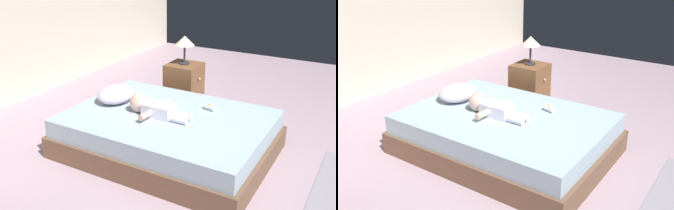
% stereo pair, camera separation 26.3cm
% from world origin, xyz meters
% --- Properties ---
extents(ground_plane, '(8.00, 8.00, 0.00)m').
position_xyz_m(ground_plane, '(0.00, 0.00, 0.00)').
color(ground_plane, '#B297A5').
extents(bed, '(1.35, 1.87, 0.38)m').
position_xyz_m(bed, '(0.12, 0.68, 0.19)').
color(bed, brown).
rests_on(bed, ground_plane).
extents(pillow, '(0.42, 0.35, 0.16)m').
position_xyz_m(pillow, '(0.15, 1.29, 0.46)').
color(pillow, silver).
rests_on(pillow, bed).
extents(baby, '(0.47, 0.61, 0.17)m').
position_xyz_m(baby, '(0.06, 0.80, 0.44)').
color(baby, white).
rests_on(baby, bed).
extents(toothbrush, '(0.05, 0.16, 0.02)m').
position_xyz_m(toothbrush, '(0.25, 0.83, 0.39)').
color(toothbrush, purple).
rests_on(toothbrush, bed).
extents(nightstand, '(0.37, 0.40, 0.54)m').
position_xyz_m(nightstand, '(1.17, 1.06, 0.27)').
color(nightstand, brown).
rests_on(nightstand, ground_plane).
extents(lamp, '(0.23, 0.23, 0.33)m').
position_xyz_m(lamp, '(1.17, 1.06, 0.80)').
color(lamp, '#333338').
rests_on(lamp, nightstand).
extents(baby_bottle, '(0.08, 0.11, 0.08)m').
position_xyz_m(baby_bottle, '(0.41, 0.39, 0.41)').
color(baby_bottle, white).
rests_on(baby_bottle, bed).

